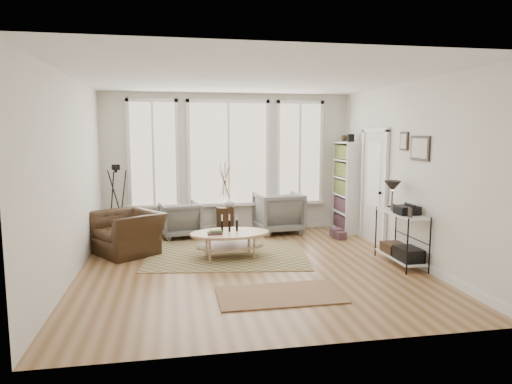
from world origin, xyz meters
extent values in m
plane|color=#9A724B|center=(0.00, 0.00, 0.00)|extent=(5.50, 5.50, 0.00)
plane|color=white|center=(0.00, 0.00, 2.90)|extent=(5.50, 5.50, 0.00)
cube|color=silver|center=(0.00, 2.75, 1.45)|extent=(5.20, 0.04, 2.90)
cube|color=silver|center=(0.00, -2.75, 1.45)|extent=(5.20, 0.04, 2.90)
cube|color=silver|center=(-2.60, 0.00, 1.45)|extent=(0.04, 5.50, 2.90)
cube|color=silver|center=(2.60, 0.00, 1.45)|extent=(0.04, 5.50, 2.90)
cube|color=white|center=(0.00, 2.74, 0.06)|extent=(5.10, 0.04, 0.12)
cube|color=white|center=(2.58, 0.00, 0.06)|extent=(0.03, 5.40, 0.12)
cube|color=tan|center=(0.00, 2.73, 1.65)|extent=(1.60, 0.03, 2.10)
cube|color=tan|center=(-1.55, 2.73, 1.65)|extent=(0.90, 0.03, 2.10)
cube|color=tan|center=(1.55, 2.73, 1.65)|extent=(0.90, 0.03, 2.10)
cube|color=white|center=(0.00, 2.71, 1.65)|extent=(1.74, 0.06, 2.24)
cube|color=white|center=(-1.55, 2.71, 1.65)|extent=(1.04, 0.06, 2.24)
cube|color=white|center=(1.55, 2.71, 1.65)|extent=(1.04, 0.06, 2.24)
cube|color=white|center=(0.00, 2.69, 0.57)|extent=(4.10, 0.12, 0.06)
cube|color=silver|center=(2.58, 1.15, 1.05)|extent=(0.04, 0.88, 2.10)
cube|color=white|center=(2.56, 1.15, 1.30)|extent=(0.01, 0.55, 1.20)
cube|color=white|center=(2.56, 0.66, 1.05)|extent=(0.06, 0.08, 2.18)
cube|color=white|center=(2.56, 1.64, 1.05)|extent=(0.06, 0.08, 2.18)
cube|color=white|center=(2.56, 1.15, 2.14)|extent=(0.06, 1.06, 0.08)
sphere|color=black|center=(2.53, 0.82, 1.00)|extent=(0.06, 0.06, 0.06)
cube|color=white|center=(2.43, 1.81, 0.95)|extent=(0.30, 0.03, 1.90)
cube|color=white|center=(2.43, 2.63, 0.95)|extent=(0.30, 0.03, 1.90)
cube|color=white|center=(2.58, 2.23, 0.95)|extent=(0.02, 0.85, 1.90)
cube|color=white|center=(2.43, 2.23, 0.95)|extent=(0.30, 0.81, 1.90)
cube|color=maroon|center=(2.43, 2.23, 0.95)|extent=(0.24, 0.75, 1.76)
cube|color=black|center=(2.43, 2.02, 1.98)|extent=(0.12, 0.10, 0.16)
sphere|color=#342214|center=(2.43, 2.38, 1.97)|extent=(0.14, 0.14, 0.14)
cube|color=white|center=(2.38, -0.30, 0.12)|extent=(0.37, 1.07, 0.03)
cube|color=white|center=(2.38, -0.30, 0.82)|extent=(0.37, 1.07, 0.02)
cylinder|color=black|center=(2.20, -0.83, 0.42)|extent=(0.02, 0.02, 0.85)
cylinder|color=black|center=(2.56, -0.83, 0.42)|extent=(0.02, 0.02, 0.85)
cylinder|color=black|center=(2.20, 0.23, 0.42)|extent=(0.02, 0.02, 0.85)
cylinder|color=black|center=(2.56, 0.23, 0.42)|extent=(0.02, 0.02, 0.85)
cylinder|color=black|center=(2.38, 0.05, 0.88)|extent=(0.14, 0.14, 0.02)
cylinder|color=black|center=(2.38, 0.05, 1.01)|extent=(0.02, 0.02, 0.30)
cone|color=black|center=(2.38, 0.05, 1.21)|extent=(0.28, 0.28, 0.18)
cube|color=black|center=(2.38, -0.45, 0.91)|extent=(0.32, 0.30, 0.13)
cube|color=black|center=(2.38, -0.55, 0.23)|extent=(0.32, 0.45, 0.20)
cube|color=#342214|center=(2.38, -0.08, 0.21)|extent=(0.32, 0.40, 0.16)
cube|color=black|center=(2.28, -0.72, 0.91)|extent=(0.02, 0.10, 0.14)
cube|color=black|center=(2.28, -0.18, 0.91)|extent=(0.02, 0.10, 0.12)
cube|color=black|center=(2.58, -0.40, 1.85)|extent=(0.03, 0.52, 0.38)
cube|color=white|center=(2.56, -0.40, 1.85)|extent=(0.01, 0.44, 0.30)
cube|color=black|center=(2.58, 0.10, 1.95)|extent=(0.03, 0.24, 0.30)
cube|color=white|center=(2.56, 0.10, 1.95)|extent=(0.01, 0.18, 0.24)
cube|color=brown|center=(-0.28, 0.75, 0.01)|extent=(2.93, 2.36, 0.01)
cube|color=brown|center=(0.16, -1.32, 0.01)|extent=(1.62, 0.90, 0.01)
ellipsoid|color=tan|center=(-0.24, 0.62, 0.19)|extent=(1.18, 0.78, 0.03)
ellipsoid|color=tan|center=(-0.24, 0.62, 0.40)|extent=(1.37, 0.91, 0.04)
cylinder|color=tan|center=(-0.61, 0.41, 0.19)|extent=(0.04, 0.04, 0.38)
cylinder|color=tan|center=(0.13, 0.41, 0.19)|extent=(0.04, 0.04, 0.38)
cylinder|color=tan|center=(-0.61, 0.84, 0.19)|extent=(0.04, 0.04, 0.38)
cylinder|color=tan|center=(0.13, 0.84, 0.19)|extent=(0.04, 0.04, 0.38)
cylinder|color=black|center=(-0.37, 0.68, 0.52)|extent=(0.04, 0.04, 0.19)
cylinder|color=black|center=(-0.24, 0.68, 0.52)|extent=(0.04, 0.04, 0.19)
cylinder|color=black|center=(-0.12, 0.68, 0.52)|extent=(0.04, 0.04, 0.19)
cube|color=#2C4D30|center=(-0.50, 0.53, 0.46)|extent=(0.23, 0.17, 0.06)
imported|color=slate|center=(-1.05, 2.29, 0.35)|extent=(0.88, 0.90, 0.70)
imported|color=slate|center=(1.00, 2.35, 0.43)|extent=(1.00, 1.02, 0.85)
cylinder|color=#342214|center=(-0.11, 2.45, 0.28)|extent=(0.37, 0.37, 0.56)
imported|color=silver|center=(-0.02, 2.45, 0.67)|extent=(0.24, 0.24, 0.23)
imported|color=#342214|center=(-1.97, 1.20, 0.36)|extent=(1.47, 1.43, 0.72)
cylinder|color=black|center=(-2.25, 2.29, 1.35)|extent=(0.06, 0.06, 0.06)
cube|color=black|center=(-2.25, 2.29, 1.42)|extent=(0.17, 0.14, 0.10)
cylinder|color=black|center=(-2.25, 2.21, 1.42)|extent=(0.06, 0.08, 0.06)
cube|color=maroon|center=(2.05, 1.70, 0.09)|extent=(0.23, 0.28, 0.17)
cube|color=maroon|center=(2.05, 1.51, 0.08)|extent=(0.22, 0.26, 0.15)
camera|label=1|loc=(-1.17, -6.85, 2.09)|focal=32.00mm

